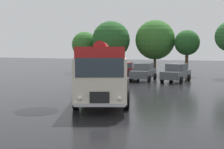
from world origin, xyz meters
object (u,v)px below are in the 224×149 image
car_far_right (176,72)px  car_mid_right (143,72)px  car_mid_left (121,71)px  vintage_bus (103,68)px  car_near_left (97,70)px

car_far_right → car_mid_right: bearing=-176.8°
car_mid_left → vintage_bus: bearing=-75.4°
car_mid_left → car_far_right: bearing=0.1°
vintage_bus → car_mid_right: (-0.70, 11.41, -1.05)m
car_mid_right → car_far_right: size_ratio=0.98×
car_far_right → car_near_left: bearing=175.3°
vintage_bus → car_near_left: vintage_bus is taller
vintage_bus → car_mid_right: size_ratio=2.41×
vintage_bus → car_far_right: size_ratio=2.35×
car_mid_left → car_mid_right: 2.32m
vintage_bus → car_mid_right: bearing=93.5°
car_far_right → car_mid_left: bearing=-179.9°
vintage_bus → car_mid_left: (-3.01, 11.57, -1.05)m
car_mid_left → car_mid_right: bearing=-4.1°
vintage_bus → car_far_right: vintage_bus is taller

